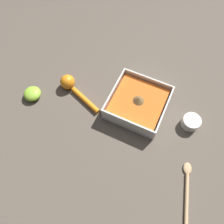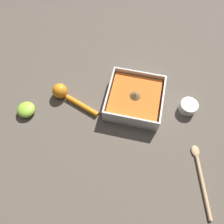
{
  "view_description": "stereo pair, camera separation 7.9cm",
  "coord_description": "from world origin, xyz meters",
  "px_view_note": "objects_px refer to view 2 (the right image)",
  "views": [
    {
      "loc": [
        0.05,
        -0.37,
        0.74
      ],
      "look_at": [
        -0.1,
        -0.04,
        0.03
      ],
      "focal_mm": 35.0,
      "sensor_mm": 36.0,
      "label": 1
    },
    {
      "loc": [
        -0.03,
        -0.39,
        0.74
      ],
      "look_at": [
        -0.1,
        -0.04,
        0.03
      ],
      "focal_mm": 35.0,
      "sensor_mm": 36.0,
      "label": 2
    }
  ],
  "objects_px": {
    "square_dish": "(135,99)",
    "lemon_squeezer": "(65,94)",
    "spice_bowl": "(188,107)",
    "lemon_half": "(26,110)",
    "wooden_spoon": "(201,176)"
  },
  "relations": [
    {
      "from": "lemon_squeezer",
      "to": "wooden_spoon",
      "type": "relative_size",
      "value": 0.84
    },
    {
      "from": "square_dish",
      "to": "lemon_half",
      "type": "bearing_deg",
      "value": -161.6
    },
    {
      "from": "spice_bowl",
      "to": "square_dish",
      "type": "bearing_deg",
      "value": -176.11
    },
    {
      "from": "lemon_squeezer",
      "to": "lemon_half",
      "type": "height_order",
      "value": "lemon_squeezer"
    },
    {
      "from": "square_dish",
      "to": "lemon_squeezer",
      "type": "xyz_separation_m",
      "value": [
        -0.27,
        -0.04,
        -0.0
      ]
    },
    {
      "from": "lemon_half",
      "to": "spice_bowl",
      "type": "bearing_deg",
      "value": 13.6
    },
    {
      "from": "spice_bowl",
      "to": "lemon_squeezer",
      "type": "bearing_deg",
      "value": -173.83
    },
    {
      "from": "spice_bowl",
      "to": "lemon_half",
      "type": "xyz_separation_m",
      "value": [
        -0.59,
        -0.14,
        0.0
      ]
    },
    {
      "from": "square_dish",
      "to": "wooden_spoon",
      "type": "bearing_deg",
      "value": -41.16
    },
    {
      "from": "lemon_half",
      "to": "wooden_spoon",
      "type": "bearing_deg",
      "value": -8.78
    },
    {
      "from": "wooden_spoon",
      "to": "spice_bowl",
      "type": "bearing_deg",
      "value": -0.72
    },
    {
      "from": "lemon_half",
      "to": "wooden_spoon",
      "type": "distance_m",
      "value": 0.66
    },
    {
      "from": "spice_bowl",
      "to": "lemon_half",
      "type": "distance_m",
      "value": 0.61
    },
    {
      "from": "spice_bowl",
      "to": "wooden_spoon",
      "type": "bearing_deg",
      "value": -76.02
    },
    {
      "from": "lemon_squeezer",
      "to": "lemon_half",
      "type": "relative_size",
      "value": 2.95
    }
  ]
}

